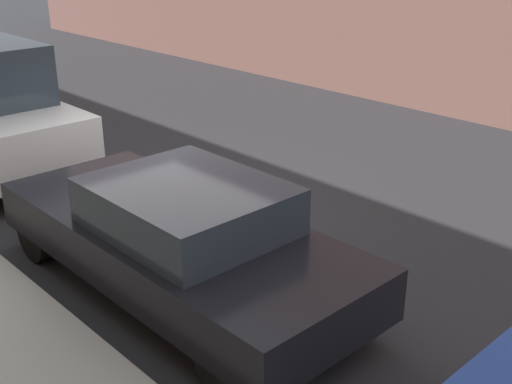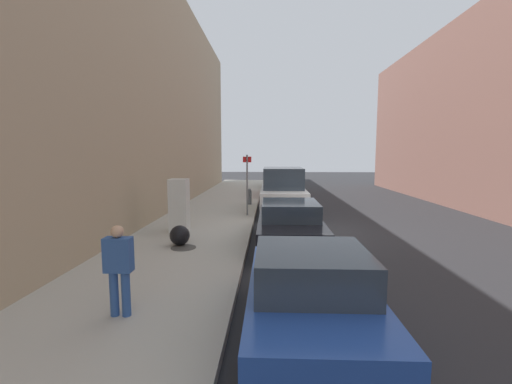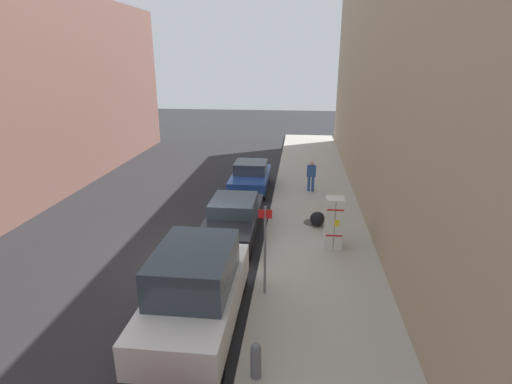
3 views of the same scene
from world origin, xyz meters
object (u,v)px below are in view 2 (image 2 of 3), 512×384
object	(u,v)px
parked_hatchback_blue	(310,294)
parked_van_white	(283,191)
trash_bag	(180,235)
parked_suv_red	(279,183)
fire_hydrant	(249,196)
discarded_refrigerator	(179,205)
parked_sedan_silver	(277,179)
parked_sedan_dark	(289,222)
pedestrian_walking_far	(119,265)
street_sign_post	(247,182)

from	to	relation	value
parked_hatchback_blue	parked_van_white	bearing A→B (deg)	90.00
trash_bag	parked_suv_red	xyz separation A→B (m)	(3.20, 12.45, 0.45)
fire_hydrant	discarded_refrigerator	bearing A→B (deg)	-107.74
trash_bag	parked_sedan_silver	xyz separation A→B (m)	(3.20, 18.04, 0.26)
parked_suv_red	parked_hatchback_blue	bearing A→B (deg)	-90.00
trash_bag	parked_sedan_dark	size ratio (longest dim) A/B	0.12
discarded_refrigerator	fire_hydrant	distance (m)	6.60
parked_hatchback_blue	parked_sedan_dark	xyz separation A→B (m)	(0.00, 5.42, -0.03)
fire_hydrant	parked_sedan_silver	distance (m)	10.16
pedestrian_walking_far	parked_sedan_dark	size ratio (longest dim) A/B	0.32
pedestrian_walking_far	parked_sedan_dark	bearing A→B (deg)	-93.40
parked_sedan_dark	parked_van_white	bearing A→B (deg)	90.00
discarded_refrigerator	fire_hydrant	xyz separation A→B (m)	(2.00, 6.27, -0.47)
discarded_refrigerator	parked_sedan_silver	bearing A→B (deg)	77.30
fire_hydrant	parked_sedan_dark	size ratio (longest dim) A/B	0.17
pedestrian_walking_far	parked_sedan_silver	distance (m)	22.57
parked_van_white	parked_suv_red	world-z (taller)	parked_van_white
pedestrian_walking_far	parked_van_white	distance (m)	11.08
street_sign_post	parked_van_white	distance (m)	2.19
parked_hatchback_blue	pedestrian_walking_far	bearing A→B (deg)	173.66
discarded_refrigerator	trash_bag	size ratio (longest dim) A/B	3.10
parked_van_white	discarded_refrigerator	bearing A→B (deg)	-128.68
discarded_refrigerator	parked_van_white	size ratio (longest dim) A/B	0.38
discarded_refrigerator	parked_suv_red	xyz separation A→B (m)	(3.67, 10.70, -0.16)
discarded_refrigerator	parked_hatchback_blue	xyz separation A→B (m)	(3.67, -6.41, -0.33)
fire_hydrant	pedestrian_walking_far	world-z (taller)	pedestrian_walking_far
trash_bag	parked_sedan_silver	world-z (taller)	parked_sedan_silver
discarded_refrigerator	pedestrian_walking_far	size ratio (longest dim) A/B	1.19
street_sign_post	fire_hydrant	size ratio (longest dim) A/B	3.13
street_sign_post	parked_sedan_silver	distance (m)	13.24
fire_hydrant	parked_sedan_silver	size ratio (longest dim) A/B	0.18
street_sign_post	fire_hydrant	distance (m)	3.26
discarded_refrigerator	parked_sedan_dark	size ratio (longest dim) A/B	0.38
fire_hydrant	parked_suv_red	bearing A→B (deg)	69.42
discarded_refrigerator	parked_hatchback_blue	bearing A→B (deg)	-60.22
parked_sedan_dark	parked_suv_red	world-z (taller)	parked_suv_red
parked_sedan_dark	parked_hatchback_blue	bearing A→B (deg)	-90.00
discarded_refrigerator	fire_hydrant	world-z (taller)	discarded_refrigerator
parked_sedan_dark	parked_sedan_silver	distance (m)	17.28
trash_bag	parked_van_white	bearing A→B (deg)	63.19
discarded_refrigerator	parked_hatchback_blue	distance (m)	7.39
pedestrian_walking_far	parked_sedan_dark	world-z (taller)	pedestrian_walking_far
discarded_refrigerator	parked_sedan_dark	bearing A→B (deg)	-15.16
parked_sedan_silver	trash_bag	bearing A→B (deg)	-100.06
parked_suv_red	parked_sedan_silver	xyz separation A→B (m)	(-0.00, 5.59, -0.19)
street_sign_post	trash_bag	size ratio (longest dim) A/B	4.48
parked_van_white	parked_suv_red	distance (m)	6.12
trash_bag	parked_hatchback_blue	bearing A→B (deg)	-55.51
trash_bag	parked_van_white	size ratio (longest dim) A/B	0.12
fire_hydrant	parked_suv_red	xyz separation A→B (m)	(1.66, 4.43, 0.31)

